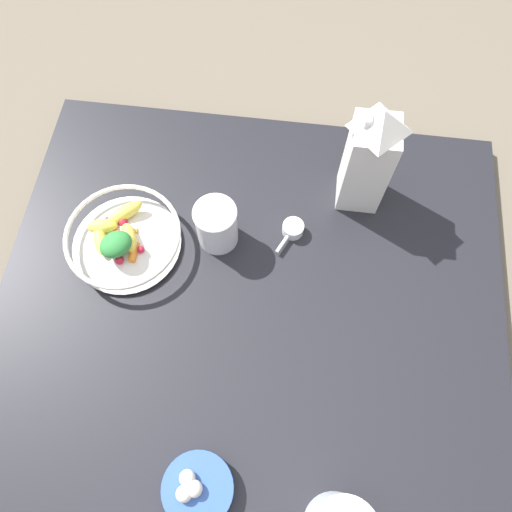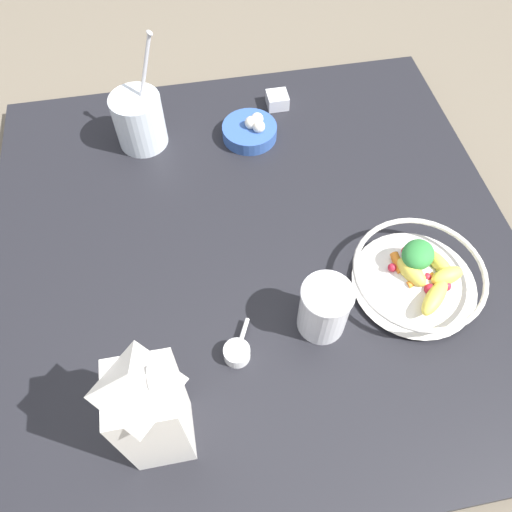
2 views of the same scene
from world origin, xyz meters
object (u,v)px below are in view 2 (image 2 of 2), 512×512
object	(u,v)px
spice_jar	(277,101)
garlic_bowl	(250,130)
yogurt_tub	(139,118)
milk_carton	(150,410)
fruit_bowl	(418,276)
drinking_cup	(324,308)

from	to	relation	value
spice_jar	garlic_bowl	size ratio (longest dim) A/B	0.40
garlic_bowl	spice_jar	bearing A→B (deg)	-41.57
yogurt_tub	milk_carton	bearing A→B (deg)	179.28
garlic_bowl	fruit_bowl	bearing A→B (deg)	-152.74
fruit_bowl	garlic_bowl	distance (m)	0.50
yogurt_tub	garlic_bowl	size ratio (longest dim) A/B	2.05
milk_carton	yogurt_tub	distance (m)	0.67
milk_carton	garlic_bowl	world-z (taller)	milk_carton
fruit_bowl	milk_carton	bearing A→B (deg)	111.24
spice_jar	garlic_bowl	bearing A→B (deg)	138.43
fruit_bowl	yogurt_tub	xyz separation A→B (m)	(0.48, 0.47, 0.03)
spice_jar	milk_carton	bearing A→B (deg)	155.38
milk_carton	yogurt_tub	xyz separation A→B (m)	(0.66, -0.01, -0.07)
yogurt_tub	spice_jar	distance (m)	0.33
drinking_cup	garlic_bowl	bearing A→B (deg)	4.56
milk_carton	garlic_bowl	bearing A→B (deg)	-21.54
spice_jar	fruit_bowl	bearing A→B (deg)	-164.77
drinking_cup	garlic_bowl	distance (m)	0.49
fruit_bowl	milk_carton	world-z (taller)	milk_carton
milk_carton	spice_jar	size ratio (longest dim) A/B	5.68
spice_jar	yogurt_tub	bearing A→B (deg)	101.08
garlic_bowl	yogurt_tub	bearing A→B (deg)	82.90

